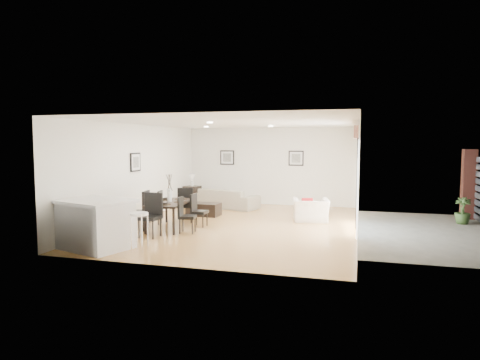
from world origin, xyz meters
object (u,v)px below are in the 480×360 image
(dining_chair_head, at_px, (152,212))
(coffee_table, at_px, (204,209))
(dining_table, at_px, (170,204))
(dining_chair_enear, at_px, (184,213))
(dining_chair_efar, at_px, (197,208))
(dining_chair_wnear, at_px, (142,208))
(side_table, at_px, (192,195))
(armchair, at_px, (311,210))
(dining_chair_foot, at_px, (186,202))
(kitchen_island, at_px, (95,224))
(bar_stool, at_px, (139,218))
(dining_chair_wfar, at_px, (157,205))
(sofa, at_px, (226,198))

(dining_chair_head, xyz_separation_m, coffee_table, (0.17, 3.02, -0.38))
(dining_table, xyz_separation_m, dining_chair_enear, (0.58, -0.42, -0.13))
(dining_chair_efar, bearing_deg, dining_table, 126.41)
(dining_chair_wnear, xyz_separation_m, side_table, (-0.44, 4.44, -0.22))
(armchair, height_order, dining_chair_enear, dining_chair_enear)
(dining_chair_enear, height_order, dining_chair_foot, dining_chair_foot)
(dining_chair_wnear, distance_m, kitchen_island, 1.94)
(dining_chair_efar, xyz_separation_m, bar_stool, (-0.16, -2.75, 0.21))
(dining_chair_efar, relative_size, kitchen_island, 0.49)
(dining_table, bearing_deg, bar_stool, -85.92)
(dining_chair_foot, height_order, kitchen_island, kitchen_island)
(coffee_table, bearing_deg, dining_chair_wnear, -104.64)
(dining_chair_enear, xyz_separation_m, coffee_table, (-0.41, 2.44, -0.30))
(coffee_table, bearing_deg, kitchen_island, -97.44)
(dining_chair_enear, xyz_separation_m, kitchen_island, (-1.17, -1.92, 0.03))
(dining_chair_wnear, relative_size, dining_chair_wfar, 1.10)
(dining_table, xyz_separation_m, dining_chair_head, (0.00, -1.01, -0.04))
(dining_table, height_order, side_table, dining_table)
(side_table, bearing_deg, bar_stool, -77.38)
(dining_table, height_order, dining_chair_head, dining_chair_head)
(armchair, xyz_separation_m, dining_chair_efar, (-2.79, -1.53, 0.16))
(dining_chair_head, bearing_deg, bar_stool, -70.17)
(dining_chair_head, bearing_deg, dining_table, 92.77)
(dining_chair_foot, xyz_separation_m, side_table, (-1.03, 3.03, -0.20))
(armchair, distance_m, bar_stool, 5.22)
(dining_chair_efar, height_order, coffee_table, dining_chair_efar)
(dining_chair_foot, bearing_deg, dining_chair_head, 74.52)
(dining_chair_foot, bearing_deg, dining_chair_wfar, 29.39)
(dining_table, distance_m, dining_chair_head, 1.01)
(dining_table, xyz_separation_m, kitchen_island, (-0.59, -2.34, -0.10))
(dining_table, xyz_separation_m, dining_chair_wfar, (-0.58, 0.43, -0.11))
(sofa, bearing_deg, dining_chair_wnear, 92.91)
(dining_chair_foot, height_order, coffee_table, dining_chair_foot)
(dining_table, distance_m, coffee_table, 2.07)
(sofa, height_order, bar_stool, bar_stool)
(dining_chair_enear, xyz_separation_m, side_table, (-1.59, 4.47, -0.16))
(dining_chair_enear, distance_m, dining_chair_head, 0.83)
(dining_table, relative_size, dining_chair_efar, 2.02)
(armchair, distance_m, dining_chair_efar, 3.19)
(coffee_table, bearing_deg, side_table, 122.78)
(sofa, distance_m, dining_table, 3.70)
(dining_chair_enear, bearing_deg, dining_chair_efar, -9.08)
(dining_chair_enear, bearing_deg, dining_chair_wnear, 79.75)
(dining_chair_wfar, bearing_deg, dining_table, 41.79)
(armchair, relative_size, dining_chair_wfar, 1.07)
(dining_chair_wfar, bearing_deg, dining_chair_efar, 77.39)
(dining_table, distance_m, dining_chair_wfar, 0.73)
(sofa, xyz_separation_m, dining_chair_foot, (-0.33, -2.66, 0.21))
(coffee_table, height_order, bar_stool, bar_stool)
(sofa, xyz_separation_m, dining_chair_efar, (0.23, -3.26, 0.15))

